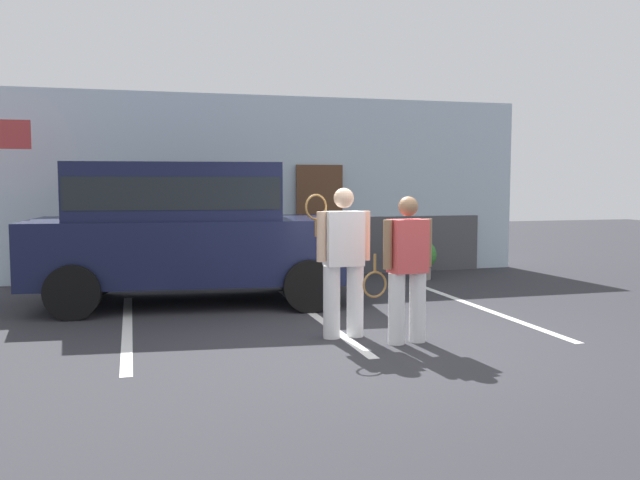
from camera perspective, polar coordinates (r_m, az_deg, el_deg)
The scene contains 9 objects.
ground_plane at distance 7.72m, azimuth 5.12°, elevation -8.46°, with size 40.00×40.00×0.00m, color #2D2D33.
parking_stripe_0 at distance 8.71m, azimuth -15.88°, elevation -7.07°, with size 0.12×4.40×0.01m, color silver.
parking_stripe_1 at distance 9.02m, azimuth -0.26°, elevation -6.48°, with size 0.12×4.40×0.01m, color silver.
parking_stripe_2 at distance 9.92m, azimuth 13.38°, elevation -5.56°, with size 0.12×4.40×0.01m, color silver.
house_frontage at distance 12.92m, azimuth -3.63°, elevation 4.05°, with size 9.82×0.40×3.38m.
parked_suv at distance 10.08m, azimuth -11.12°, elevation 1.19°, with size 4.77×2.54×2.05m.
tennis_player_man at distance 7.74m, azimuth 1.96°, elevation -1.67°, with size 0.78×0.27×1.72m.
tennis_player_woman at distance 7.54m, azimuth 7.32°, elevation -2.33°, with size 0.87×0.31×1.63m.
potted_plant_by_porch at distance 12.55m, azimuth 8.51°, elevation -1.45°, with size 0.55×0.55×0.73m.
Camera 1 is at (-2.66, -7.03, 1.79)m, focal length 38.12 mm.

